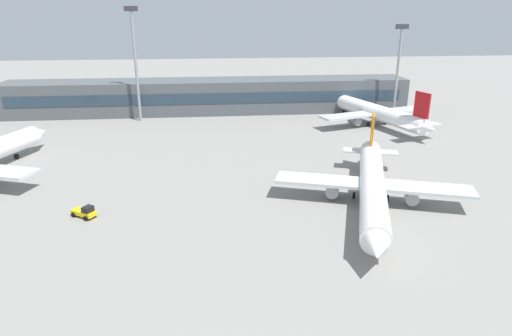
# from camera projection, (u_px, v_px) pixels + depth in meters

# --- Properties ---
(ground_plane) EXTENTS (400.00, 400.00, 0.00)m
(ground_plane) POSITION_uv_depth(u_px,v_px,m) (211.00, 187.00, 72.55)
(ground_plane) COLOR gray
(terminal_building) EXTENTS (110.17, 12.13, 9.00)m
(terminal_building) POSITION_uv_depth(u_px,v_px,m) (209.00, 96.00, 123.82)
(terminal_building) COLOR #4C5156
(terminal_building) RESTS_ON ground_plane
(airplane_near) EXTENTS (28.62, 40.09, 10.21)m
(airplane_near) POSITION_uv_depth(u_px,v_px,m) (372.00, 186.00, 64.67)
(airplane_near) COLOR silver
(airplane_near) RESTS_ON ground_plane
(airplane_far) EXTENTS (29.80, 41.79, 10.62)m
(airplane_far) POSITION_uv_depth(u_px,v_px,m) (372.00, 111.00, 111.60)
(airplane_far) COLOR white
(airplane_far) RESTS_ON ground_plane
(baggage_tug_yellow) EXTENTS (3.83, 3.24, 1.75)m
(baggage_tug_yellow) POSITION_uv_depth(u_px,v_px,m) (85.00, 212.00, 61.74)
(baggage_tug_yellow) COLOR yellow
(baggage_tug_yellow) RESTS_ON ground_plane
(floodlight_tower_west) EXTENTS (3.20, 0.80, 23.75)m
(floodlight_tower_west) POSITION_uv_depth(u_px,v_px,m) (398.00, 64.00, 116.45)
(floodlight_tower_west) COLOR gray
(floodlight_tower_west) RESTS_ON ground_plane
(floodlight_tower_east) EXTENTS (3.20, 0.80, 28.06)m
(floodlight_tower_east) POSITION_uv_depth(u_px,v_px,m) (135.00, 57.00, 110.20)
(floodlight_tower_east) COLOR gray
(floodlight_tower_east) RESTS_ON ground_plane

